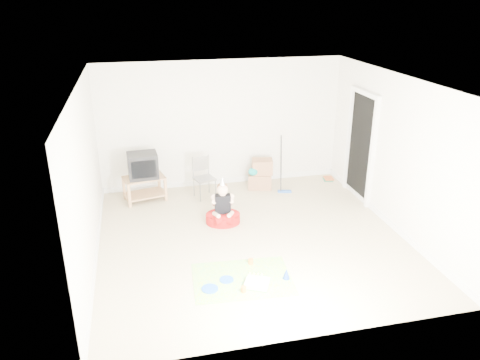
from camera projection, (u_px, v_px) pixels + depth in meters
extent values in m
plane|color=#C9B790|center=(251.00, 238.00, 7.81)|extent=(5.00, 5.00, 0.00)
cube|color=black|center=(361.00, 148.00, 9.02)|extent=(0.02, 0.90, 2.05)
cube|color=#AA784C|center=(144.00, 178.00, 9.07)|extent=(0.86, 0.65, 0.03)
cube|color=#AA784C|center=(145.00, 194.00, 9.20)|extent=(0.86, 0.65, 0.03)
cube|color=#AA784C|center=(129.00, 196.00, 8.84)|extent=(0.06, 0.06, 0.48)
cube|color=#AA784C|center=(166.00, 189.00, 9.13)|extent=(0.06, 0.06, 0.48)
cube|color=#AA784C|center=(124.00, 188.00, 9.19)|extent=(0.06, 0.06, 0.48)
cube|color=#AA784C|center=(159.00, 182.00, 9.48)|extent=(0.06, 0.06, 0.48)
cube|color=black|center=(143.00, 165.00, 8.98)|extent=(0.58, 0.49, 0.48)
cube|color=gray|center=(204.00, 179.00, 9.22)|extent=(0.45, 0.44, 0.03)
cylinder|color=gray|center=(197.00, 179.00, 9.14)|extent=(0.02, 0.02, 0.83)
cylinder|color=gray|center=(212.00, 176.00, 9.28)|extent=(0.02, 0.02, 0.83)
cube|color=#9D6C4C|center=(260.00, 181.00, 9.77)|extent=(0.55, 0.47, 0.31)
cube|color=#9D6C4C|center=(262.00, 166.00, 9.68)|extent=(0.47, 0.40, 0.30)
ellipsoid|color=#0C8887|center=(253.00, 172.00, 9.58)|extent=(0.21, 0.15, 0.17)
cube|color=blue|center=(285.00, 191.00, 9.59)|extent=(0.29, 0.16, 0.03)
cylinder|color=black|center=(286.00, 166.00, 9.39)|extent=(0.11, 0.37, 1.09)
cube|color=#226749|center=(328.00, 179.00, 10.22)|extent=(0.24, 0.29, 0.03)
cube|color=#B85527|center=(329.00, 178.00, 10.21)|extent=(0.21, 0.26, 0.03)
cylinder|color=#A4100F|center=(223.00, 218.00, 8.31)|extent=(0.68, 0.68, 0.17)
cube|color=black|center=(223.00, 205.00, 8.21)|extent=(0.29, 0.19, 0.37)
sphere|color=beige|center=(223.00, 190.00, 8.10)|extent=(0.22, 0.22, 0.19)
cone|color=white|center=(222.00, 181.00, 8.04)|extent=(0.10, 0.10, 0.15)
cube|color=#F1329E|center=(242.00, 279.00, 6.70)|extent=(1.47, 1.11, 0.01)
cube|color=white|center=(257.00, 283.00, 6.51)|extent=(0.41, 0.38, 0.09)
cube|color=#3FB269|center=(257.00, 286.00, 6.53)|extent=(0.41, 0.38, 0.01)
cylinder|color=beige|center=(248.00, 280.00, 6.46)|extent=(0.01, 0.01, 0.06)
cylinder|color=beige|center=(252.00, 280.00, 6.45)|extent=(0.01, 0.01, 0.06)
cylinder|color=beige|center=(256.00, 281.00, 6.44)|extent=(0.01, 0.01, 0.06)
cylinder|color=beige|center=(261.00, 281.00, 6.43)|extent=(0.01, 0.01, 0.06)
cylinder|color=beige|center=(265.00, 282.00, 6.42)|extent=(0.01, 0.01, 0.06)
cylinder|color=beige|center=(250.00, 276.00, 6.56)|extent=(0.01, 0.01, 0.06)
cylinder|color=beige|center=(254.00, 276.00, 6.55)|extent=(0.01, 0.01, 0.06)
cylinder|color=beige|center=(258.00, 277.00, 6.53)|extent=(0.01, 0.01, 0.06)
cylinder|color=beige|center=(262.00, 277.00, 6.52)|extent=(0.01, 0.01, 0.06)
cylinder|color=blue|center=(227.00, 280.00, 6.67)|extent=(0.25, 0.25, 0.01)
cylinder|color=blue|center=(210.00, 289.00, 6.46)|extent=(0.27, 0.27, 0.01)
cylinder|color=orange|center=(251.00, 261.00, 7.05)|extent=(0.08, 0.08, 0.08)
cylinder|color=orange|center=(244.00, 289.00, 6.39)|extent=(0.09, 0.09, 0.08)
cone|color=blue|center=(286.00, 274.00, 6.67)|extent=(0.12, 0.12, 0.16)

